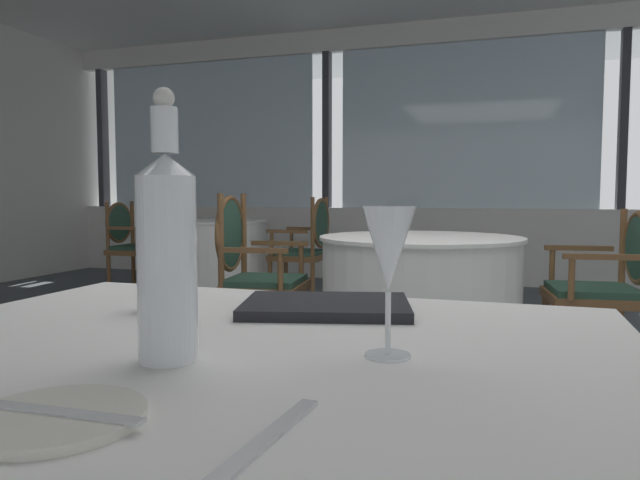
{
  "coord_description": "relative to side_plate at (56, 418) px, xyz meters",
  "views": [
    {
      "loc": [
        0.46,
        -2.35,
        0.98
      ],
      "look_at": [
        0.14,
        -1.34,
        0.9
      ],
      "focal_mm": 32.7,
      "sensor_mm": 36.0,
      "label": 1
    }
  ],
  "objects": [
    {
      "name": "menu_book",
      "position": [
        0.09,
        0.62,
        0.01
      ],
      "size": [
        0.36,
        0.3,
        0.02
      ],
      "primitive_type": "cube",
      "rotation": [
        0.0,
        0.0,
        0.24
      ],
      "color": "black",
      "rests_on": "foreground_table"
    },
    {
      "name": "dining_chair_0_1",
      "position": [
        -3.16,
        4.51,
        -0.21
      ],
      "size": [
        0.47,
        0.54,
        0.93
      ],
      "rotation": [
        0.0,
        0.0,
        6.29
      ],
      "color": "brown",
      "rests_on": "ground_plane"
    },
    {
      "name": "window_wall_far",
      "position": [
        -0.04,
        6.27,
        0.41
      ],
      "size": [
        10.16,
        0.14,
        2.93
      ],
      "color": "silver",
      "rests_on": "ground_plane"
    },
    {
      "name": "side_plate",
      "position": [
        0.0,
        0.0,
        0.0
      ],
      "size": [
        0.17,
        0.17,
        0.01
      ],
      "primitive_type": "cylinder",
      "color": "silver",
      "rests_on": "foreground_table"
    },
    {
      "name": "dining_chair_1_0",
      "position": [
        0.95,
        2.94,
        -0.22
      ],
      "size": [
        0.51,
        0.57,
        0.91
      ],
      "rotation": [
        0.0,
        0.0,
        3.25
      ],
      "color": "brown",
      "rests_on": "ground_plane"
    },
    {
      "name": "wine_glass",
      "position": [
        0.27,
        0.33,
        0.14
      ],
      "size": [
        0.08,
        0.08,
        0.21
      ],
      "color": "white",
      "rests_on": "foreground_table"
    },
    {
      "name": "background_table_0",
      "position": [
        -2.22,
        4.52,
        -0.38
      ],
      "size": [
        1.02,
        1.02,
        0.76
      ],
      "color": "white",
      "rests_on": "ground_plane"
    },
    {
      "name": "dining_chair_1_1",
      "position": [
        -1.03,
        2.72,
        -0.18
      ],
      "size": [
        0.51,
        0.57,
        1.0
      ],
      "rotation": [
        0.0,
        0.0,
        6.39
      ],
      "color": "brown",
      "rests_on": "ground_plane"
    },
    {
      "name": "dining_chair_0_0",
      "position": [
        -1.28,
        4.52,
        -0.2
      ],
      "size": [
        0.47,
        0.54,
        0.98
      ],
      "rotation": [
        0.0,
        0.0,
        3.15
      ],
      "color": "brown",
      "rests_on": "ground_plane"
    },
    {
      "name": "dinner_fork",
      "position": [
        0.21,
        0.02,
        -0.0
      ],
      "size": [
        0.03,
        0.21,
        0.0
      ],
      "primitive_type": "cube",
      "rotation": [
        0.0,
        0.0,
        1.5
      ],
      "color": "silver",
      "rests_on": "foreground_table"
    },
    {
      "name": "background_table_1",
      "position": [
        -0.03,
        2.83,
        -0.38
      ],
      "size": [
        1.14,
        1.14,
        0.76
      ],
      "color": "white",
      "rests_on": "ground_plane"
    },
    {
      "name": "ground_plane",
      "position": [
        -0.04,
        1.89,
        -0.76
      ],
      "size": [
        15.16,
        15.16,
        0.0
      ],
      "primitive_type": "plane",
      "color": "#4C5156"
    },
    {
      "name": "water_tumbler",
      "position": [
        -0.23,
        0.52,
        0.04
      ],
      "size": [
        0.06,
        0.06,
        0.09
      ],
      "primitive_type": "cylinder",
      "color": "white",
      "rests_on": "foreground_table"
    },
    {
      "name": "butter_knife",
      "position": [
        0.0,
        0.0,
        0.01
      ],
      "size": [
        0.19,
        0.02,
        0.0
      ],
      "primitive_type": "cube",
      "rotation": [
        0.0,
        0.0,
        0.02
      ],
      "color": "silver",
      "rests_on": "foreground_table"
    },
    {
      "name": "water_bottle",
      "position": [
        -0.01,
        0.22,
        0.14
      ],
      "size": [
        0.08,
        0.08,
        0.37
      ],
      "color": "white",
      "rests_on": "foreground_table"
    }
  ]
}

